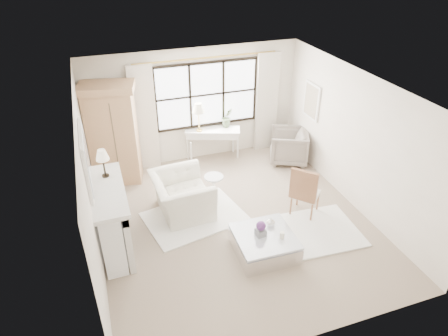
{
  "coord_description": "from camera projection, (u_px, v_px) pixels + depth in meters",
  "views": [
    {
      "loc": [
        -2.19,
        -5.72,
        4.88
      ],
      "look_at": [
        -0.15,
        0.2,
        1.13
      ],
      "focal_mm": 32.0,
      "sensor_mm": 36.0,
      "label": 1
    }
  ],
  "objects": [
    {
      "name": "french_chair",
      "position": [
        304.0,
        201.0,
        7.83
      ],
      "size": [
        0.68,
        0.68,
        1.08
      ],
      "rotation": [
        0.0,
        0.0,
        2.31
      ],
      "color": "#9B6441",
      "rests_on": "floor"
    },
    {
      "name": "window_frame",
      "position": [
        207.0,
        95.0,
        9.23
      ],
      "size": [
        2.5,
        0.04,
        1.5
      ],
      "primitive_type": null,
      "color": "black",
      "rests_on": "wall_back"
    },
    {
      "name": "coffee_vase",
      "position": [
        271.0,
        222.0,
        7.02
      ],
      "size": [
        0.19,
        0.19,
        0.16
      ],
      "primitive_type": "imported",
      "rotation": [
        0.0,
        0.0,
        0.23
      ],
      "color": "white",
      "rests_on": "coffee_table"
    },
    {
      "name": "floor",
      "position": [
        235.0,
        222.0,
        7.76
      ],
      "size": [
        5.5,
        5.5,
        0.0
      ],
      "primitive_type": "plane",
      "color": "gray",
      "rests_on": "ground"
    },
    {
      "name": "mantel_lamp",
      "position": [
        102.0,
        156.0,
        6.61
      ],
      "size": [
        0.22,
        0.22,
        0.51
      ],
      "color": "black",
      "rests_on": "fireplace"
    },
    {
      "name": "window_pane",
      "position": [
        207.0,
        95.0,
        9.24
      ],
      "size": [
        2.4,
        0.02,
        1.5
      ],
      "primitive_type": "cube",
      "color": "white",
      "rests_on": "wall_back"
    },
    {
      "name": "rug_left",
      "position": [
        194.0,
        217.0,
        7.87
      ],
      "size": [
        2.06,
        1.64,
        0.03
      ],
      "primitive_type": "cube",
      "rotation": [
        0.0,
        0.0,
        0.2
      ],
      "color": "white",
      "rests_on": "floor"
    },
    {
      "name": "console_lamp",
      "position": [
        198.0,
        109.0,
        9.13
      ],
      "size": [
        0.28,
        0.28,
        0.69
      ],
      "color": "gold",
      "rests_on": "console_table"
    },
    {
      "name": "club_armchair",
      "position": [
        182.0,
        195.0,
        7.83
      ],
      "size": [
        1.13,
        1.27,
        0.8
      ],
      "primitive_type": "imported",
      "rotation": [
        0.0,
        0.0,
        1.62
      ],
      "color": "silver",
      "rests_on": "floor"
    },
    {
      "name": "fireplace",
      "position": [
        110.0,
        219.0,
        6.79
      ],
      "size": [
        0.58,
        1.66,
        1.26
      ],
      "color": "silver",
      "rests_on": "ground"
    },
    {
      "name": "wall_left",
      "position": [
        89.0,
        187.0,
        6.37
      ],
      "size": [
        0.0,
        5.5,
        5.5
      ],
      "primitive_type": "plane",
      "rotation": [
        1.57,
        0.0,
        1.57
      ],
      "color": "beige",
      "rests_on": "ground"
    },
    {
      "name": "wall_front",
      "position": [
        315.0,
        269.0,
        4.84
      ],
      "size": [
        5.0,
        0.0,
        5.0
      ],
      "primitive_type": "plane",
      "rotation": [
        -1.57,
        0.0,
        0.0
      ],
      "color": "beige",
      "rests_on": "ground"
    },
    {
      "name": "wall_right",
      "position": [
        356.0,
        141.0,
        7.77
      ],
      "size": [
        0.0,
        5.5,
        5.5
      ],
      "primitive_type": "plane",
      "rotation": [
        1.57,
        0.0,
        -1.57
      ],
      "color": "white",
      "rests_on": "ground"
    },
    {
      "name": "orchid_plant",
      "position": [
        227.0,
        117.0,
        9.5
      ],
      "size": [
        0.27,
        0.22,
        0.48
      ],
      "primitive_type": "imported",
      "rotation": [
        0.0,
        0.0,
        0.01
      ],
      "color": "#526744",
      "rests_on": "console_table"
    },
    {
      "name": "wall_back",
      "position": [
        194.0,
        106.0,
        9.3
      ],
      "size": [
        5.0,
        0.0,
        5.0
      ],
      "primitive_type": "plane",
      "rotation": [
        1.57,
        0.0,
        0.0
      ],
      "color": "silver",
      "rests_on": "ground"
    },
    {
      "name": "art_frame",
      "position": [
        312.0,
        101.0,
        9.03
      ],
      "size": [
        0.04,
        0.62,
        0.82
      ],
      "primitive_type": "cube",
      "color": "white",
      "rests_on": "wall_right"
    },
    {
      "name": "pillar_candle",
      "position": [
        282.0,
        235.0,
        6.74
      ],
      "size": [
        0.08,
        0.08,
        0.12
      ],
      "primitive_type": "cylinder",
      "color": "white",
      "rests_on": "coffee_table"
    },
    {
      "name": "planter_flowers",
      "position": [
        261.0,
        226.0,
        6.74
      ],
      "size": [
        0.17,
        0.17,
        0.17
      ],
      "primitive_type": "sphere",
      "color": "#5D2D71",
      "rests_on": "planter_box"
    },
    {
      "name": "mirror_frame",
      "position": [
        86.0,
        160.0,
        6.13
      ],
      "size": [
        0.05,
        1.15,
        0.95
      ],
      "primitive_type": "cube",
      "color": "white",
      "rests_on": "wall_left"
    },
    {
      "name": "coffee_table",
      "position": [
        264.0,
        244.0,
        6.94
      ],
      "size": [
        1.02,
        1.02,
        0.38
      ],
      "rotation": [
        0.0,
        0.0,
        -0.02
      ],
      "color": "silver",
      "rests_on": "floor"
    },
    {
      "name": "curtain_right",
      "position": [
        267.0,
        103.0,
        9.78
      ],
      "size": [
        0.55,
        0.1,
        2.47
      ],
      "primitive_type": "cube",
      "color": "beige",
      "rests_on": "ground"
    },
    {
      "name": "art_canvas",
      "position": [
        311.0,
        101.0,
        9.03
      ],
      "size": [
        0.01,
        0.52,
        0.72
      ],
      "primitive_type": "cube",
      "color": "#BEAF94",
      "rests_on": "wall_right"
    },
    {
      "name": "console_table",
      "position": [
        213.0,
        144.0,
        9.71
      ],
      "size": [
        1.38,
        0.87,
        0.8
      ],
      "rotation": [
        0.0,
        0.0,
        -0.35
      ],
      "color": "silver",
      "rests_on": "floor"
    },
    {
      "name": "side_table",
      "position": [
        214.0,
        183.0,
        8.33
      ],
      "size": [
        0.4,
        0.4,
        0.51
      ],
      "color": "white",
      "rests_on": "floor"
    },
    {
      "name": "rug_right",
      "position": [
        312.0,
        232.0,
        7.48
      ],
      "size": [
        1.81,
        1.4,
        0.03
      ],
      "primitive_type": "cube",
      "rotation": [
        0.0,
        0.0,
        -0.06
      ],
      "color": "white",
      "rests_on": "floor"
    },
    {
      "name": "armoire",
      "position": [
        113.0,
        134.0,
        8.52
      ],
      "size": [
        1.24,
        0.93,
        2.24
      ],
      "rotation": [
        0.0,
        0.0,
        -0.22
      ],
      "color": "tan",
      "rests_on": "floor"
    },
    {
      "name": "curtain_left",
      "position": [
        144.0,
        119.0,
        8.94
      ],
      "size": [
        0.55,
        0.1,
        2.47
      ],
      "primitive_type": "cube",
      "color": "silver",
      "rests_on": "ground"
    },
    {
      "name": "curtain_rod",
      "position": [
        207.0,
        58.0,
        8.74
      ],
      "size": [
        3.3,
        0.04,
        0.04
      ],
      "primitive_type": "cylinder",
      "rotation": [
        0.0,
        1.57,
        0.0
      ],
      "color": "#A68339",
      "rests_on": "wall_back"
    },
    {
      "name": "ceiling",
      "position": [
        237.0,
        89.0,
        6.37
      ],
      "size": [
        5.5,
        5.5,
        0.0
      ],
      "primitive_type": "plane",
      "rotation": [
        3.14,
        0.0,
        0.0
      ],
      "color": "white",
      "rests_on": "ground"
    },
    {
      "name": "wingback_chair",
      "position": [
        289.0,
        146.0,
        9.61
      ],
      "size": [
        1.16,
        1.15,
        0.8
      ],
      "primitive_type": "imported",
      "rotation": [
        0.0,
        0.0,
        -2.02
      ],
      "color": "gray",
      "rests_on": "floor"
    },
    {
      "name": "planter_box",
      "position": [
        261.0,
        232.0,
        6.81
      ],
      "size": [
        0.17,
        0.17,
        0.12
      ],
      "primitive_type": "cube",
      "rotation": [
        0.0,
        0.0,
        0.1
      ],
      "color": "gray",
      "rests_on": "coffee_table"
    },
    {
      "name": "mirror_glass",
      "position": [
        88.0,
        160.0,
        6.13
      ],
      "size": [
        0.02,
        1.0,
        0.8
      ],
      "primitive_type": "cube",
      "color": "#B9BDC5",
      "rests_on": "wall_left"
    }
  ]
}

